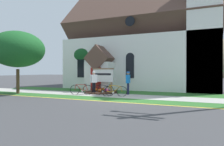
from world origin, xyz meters
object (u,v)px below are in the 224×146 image
(bicycle_orange, at_px, (103,90))
(roadside_conifer, at_px, (203,52))
(cyclist_in_blue_jersey, at_px, (94,80))
(yard_deciduous_tree, at_px, (90,56))
(church_sign, at_px, (103,76))
(bicycle_black, at_px, (81,89))
(cyclist_in_yellow_jersey, at_px, (128,81))
(verge_sapling, at_px, (18,49))
(bicycle_green, at_px, (114,91))

(bicycle_orange, height_order, roadside_conifer, roadside_conifer)
(cyclist_in_blue_jersey, xyz_separation_m, yard_deciduous_tree, (-3.22, 5.16, 2.40))
(church_sign, distance_m, yard_deciduous_tree, 5.63)
(bicycle_black, distance_m, cyclist_in_blue_jersey, 1.27)
(cyclist_in_yellow_jersey, xyz_separation_m, verge_sapling, (-8.24, -2.72, 2.46))
(cyclist_in_yellow_jersey, height_order, roadside_conifer, roadside_conifer)
(church_sign, bearing_deg, verge_sapling, -149.05)
(cyclist_in_yellow_jersey, bearing_deg, yard_deciduous_tree, 141.43)
(yard_deciduous_tree, bearing_deg, verge_sapling, -107.63)
(bicycle_black, relative_size, roadside_conifer, 0.29)
(bicycle_green, height_order, roadside_conifer, roadside_conifer)
(bicycle_green, relative_size, bicycle_black, 1.00)
(church_sign, bearing_deg, yard_deciduous_tree, 131.08)
(bicycle_orange, bearing_deg, yard_deciduous_tree, 126.71)
(bicycle_green, bearing_deg, yard_deciduous_tree, 131.07)
(bicycle_black, bearing_deg, bicycle_green, -0.91)
(verge_sapling, bearing_deg, yard_deciduous_tree, 72.37)
(church_sign, xyz_separation_m, bicycle_green, (1.89, -2.17, -0.98))
(bicycle_black, bearing_deg, yard_deciduous_tree, 113.39)
(church_sign, bearing_deg, bicycle_black, -110.85)
(cyclist_in_yellow_jersey, relative_size, roadside_conifer, 0.30)
(roadside_conifer, relative_size, yard_deciduous_tree, 1.18)
(bicycle_black, xyz_separation_m, yard_deciduous_tree, (-2.63, 6.07, 3.05))
(cyclist_in_yellow_jersey, bearing_deg, bicycle_black, -157.06)
(bicycle_orange, relative_size, verge_sapling, 0.36)
(yard_deciduous_tree, height_order, verge_sapling, yard_deciduous_tree)
(roadside_conifer, height_order, verge_sapling, roadside_conifer)
(bicycle_orange, bearing_deg, bicycle_green, -15.09)
(verge_sapling, bearing_deg, roadside_conifer, 38.70)
(church_sign, bearing_deg, cyclist_in_yellow_jersey, -17.05)
(roadside_conifer, bearing_deg, bicycle_black, -132.21)
(bicycle_orange, distance_m, verge_sapling, 7.57)
(yard_deciduous_tree, bearing_deg, cyclist_in_yellow_jersey, -38.57)
(cyclist_in_yellow_jersey, relative_size, yard_deciduous_tree, 0.35)
(bicycle_black, bearing_deg, cyclist_in_yellow_jersey, 22.94)
(yard_deciduous_tree, distance_m, verge_sapling, 7.78)
(bicycle_orange, distance_m, yard_deciduous_tree, 7.92)
(bicycle_orange, bearing_deg, bicycle_black, -172.90)
(bicycle_green, distance_m, cyclist_in_blue_jersey, 2.41)
(bicycle_black, relative_size, verge_sapling, 0.35)
(bicycle_green, xyz_separation_m, yard_deciduous_tree, (-5.33, 6.12, 3.06))
(church_sign, bearing_deg, roadside_conifer, 43.46)
(church_sign, distance_m, cyclist_in_yellow_jersey, 2.58)
(bicycle_black, xyz_separation_m, roadside_conifer, (8.78, 9.69, 3.40))
(church_sign, distance_m, bicycle_black, 2.48)
(bicycle_black, relative_size, cyclist_in_yellow_jersey, 0.97)
(bicycle_black, relative_size, cyclist_in_blue_jersey, 0.97)
(cyclist_in_yellow_jersey, bearing_deg, bicycle_green, -111.32)
(bicycle_green, height_order, cyclist_in_yellow_jersey, cyclist_in_yellow_jersey)
(bicycle_orange, bearing_deg, verge_sapling, -166.92)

